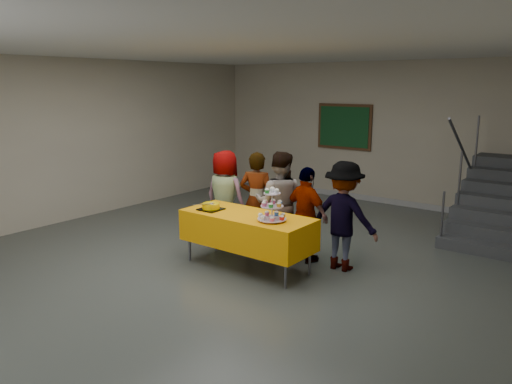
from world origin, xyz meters
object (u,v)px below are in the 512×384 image
(bake_table, at_px, (247,229))
(schoolchild_e, at_px, (344,216))
(schoolchild_a, at_px, (225,197))
(schoolchild_c, at_px, (279,203))
(staircase, at_px, (504,205))
(noticeboard, at_px, (344,127))
(bear_cake, at_px, (211,206))
(schoolchild_b, at_px, (257,200))
(schoolchild_d, at_px, (306,215))
(cupcake_stand, at_px, (272,209))

(bake_table, distance_m, schoolchild_e, 1.34)
(schoolchild_a, bearing_deg, schoolchild_e, 177.03)
(schoolchild_c, relative_size, staircase, 0.65)
(schoolchild_e, height_order, noticeboard, noticeboard)
(schoolchild_a, xyz_separation_m, schoolchild_e, (2.10, 0.05, 0.01))
(bear_cake, relative_size, schoolchild_b, 0.24)
(bear_cake, distance_m, noticeboard, 5.02)
(schoolchild_d, bearing_deg, bear_cake, 52.51)
(bake_table, height_order, cupcake_stand, cupcake_stand)
(cupcake_stand, xyz_separation_m, schoolchild_b, (-0.91, 0.87, -0.18))
(bake_table, bearing_deg, schoolchild_c, 90.62)
(schoolchild_b, distance_m, noticeboard, 4.16)
(schoolchild_a, bearing_deg, bear_cake, 114.32)
(bake_table, bearing_deg, bear_cake, -168.67)
(cupcake_stand, relative_size, bear_cake, 1.24)
(schoolchild_a, bearing_deg, schoolchild_d, 175.38)
(cupcake_stand, distance_m, noticeboard, 5.17)
(schoolchild_b, xyz_separation_m, staircase, (2.91, 3.19, -0.27))
(staircase, relative_size, noticeboard, 1.85)
(schoolchild_c, xyz_separation_m, schoolchild_e, (1.08, -0.02, -0.02))
(bake_table, relative_size, noticeboard, 1.45)
(schoolchild_c, relative_size, schoolchild_e, 1.03)
(bake_table, height_order, staircase, staircase)
(staircase, bearing_deg, schoolchild_b, -132.36)
(bear_cake, distance_m, schoolchild_e, 1.87)
(schoolchild_b, distance_m, schoolchild_d, 0.96)
(schoolchild_a, bearing_deg, schoolchild_b, -177.17)
(bear_cake, height_order, schoolchild_c, schoolchild_c)
(cupcake_stand, bearing_deg, bake_table, 171.23)
(staircase, bearing_deg, schoolchild_a, -136.96)
(schoolchild_a, xyz_separation_m, schoolchild_d, (1.54, -0.01, -0.06))
(schoolchild_a, height_order, noticeboard, noticeboard)
(schoolchild_e, bearing_deg, noticeboard, -62.58)
(schoolchild_c, bearing_deg, schoolchild_b, -25.75)
(staircase, bearing_deg, cupcake_stand, -116.22)
(bake_table, xyz_separation_m, schoolchild_a, (-1.03, 0.72, 0.19))
(schoolchild_a, relative_size, schoolchild_e, 0.99)
(schoolchild_d, bearing_deg, bake_table, 69.35)
(schoolchild_d, bearing_deg, staircase, -105.80)
(schoolchild_d, relative_size, schoolchild_e, 0.92)
(schoolchild_e, xyz_separation_m, noticeboard, (-2.13, 4.04, 0.84))
(schoolchild_e, bearing_deg, bear_cake, 27.97)
(schoolchild_b, relative_size, schoolchild_e, 1.00)
(cupcake_stand, xyz_separation_m, bear_cake, (-1.04, -0.04, -0.11))
(schoolchild_c, bearing_deg, schoolchild_d, 147.07)
(cupcake_stand, relative_size, schoolchild_c, 0.29)
(bear_cake, xyz_separation_m, schoolchild_d, (1.08, 0.83, -0.14))
(schoolchild_b, height_order, schoolchild_e, schoolchild_b)
(schoolchild_d, xyz_separation_m, staircase, (1.95, 3.27, -0.20))
(bake_table, height_order, schoolchild_e, schoolchild_e)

